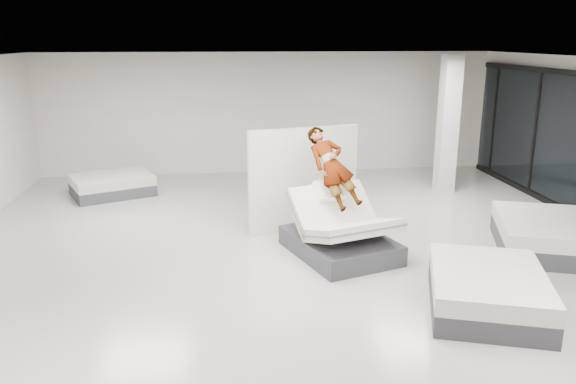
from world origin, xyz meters
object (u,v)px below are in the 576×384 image
object	(u,v)px
flat_bed_left_far	(112,185)
column	(448,125)
flat_bed_right_far	(545,235)
remote	(354,196)
hero_bed	(341,234)
person	(332,182)
divider_panel	(304,179)
flat_bed_right_near	(487,290)

from	to	relation	value
flat_bed_left_far	column	size ratio (longest dim) A/B	0.66
flat_bed_left_far	flat_bed_right_far	bearing A→B (deg)	-29.05
remote	hero_bed	bearing A→B (deg)	172.82
person	divider_panel	xyz separation A→B (m)	(-0.33, 1.08, -0.21)
flat_bed_right_near	flat_bed_left_far	distance (m)	8.87
flat_bed_left_far	hero_bed	bearing A→B (deg)	-43.53
flat_bed_right_near	person	bearing A→B (deg)	124.33
flat_bed_right_far	flat_bed_right_near	size ratio (longest dim) A/B	1.04
hero_bed	flat_bed_left_far	world-z (taller)	hero_bed
divider_panel	person	bearing A→B (deg)	-87.31
remote	flat_bed_right_far	xyz separation A→B (m)	(3.33, -0.23, -0.74)
divider_panel	hero_bed	bearing A→B (deg)	-86.91
flat_bed_right_near	flat_bed_left_far	bearing A→B (deg)	133.40
flat_bed_right_far	column	xyz separation A→B (m)	(-0.25, 3.93, 1.32)
hero_bed	flat_bed_right_near	xyz separation A→B (m)	(1.57, -2.15, -0.11)
hero_bed	column	distance (m)	5.14
person	flat_bed_right_far	bearing A→B (deg)	-26.50
flat_bed_right_near	flat_bed_right_far	bearing A→B (deg)	44.79
column	divider_panel	bearing A→B (deg)	-147.60
remote	column	distance (m)	4.85
hero_bed	column	bearing A→B (deg)	48.66
remote	flat_bed_left_far	xyz separation A→B (m)	(-4.74, 4.25, -0.78)
remote	divider_panel	xyz separation A→B (m)	(-0.65, 1.34, -0.03)
flat_bed_right_far	flat_bed_left_far	world-z (taller)	flat_bed_right_far
remote	flat_bed_left_far	size ratio (longest dim) A/B	0.07
flat_bed_right_near	flat_bed_left_far	xyz separation A→B (m)	(-6.10, 6.45, -0.03)
flat_bed_right_far	column	size ratio (longest dim) A/B	0.76
divider_panel	flat_bed_left_far	bearing A→B (deg)	130.18
hero_bed	person	distance (m)	0.88
flat_bed_right_far	flat_bed_right_near	world-z (taller)	flat_bed_right_far
divider_panel	flat_bed_right_far	xyz separation A→B (m)	(3.98, -1.57, -0.71)
flat_bed_right_near	column	bearing A→B (deg)	73.71
flat_bed_right_far	divider_panel	bearing A→B (deg)	158.51
remote	flat_bed_right_near	world-z (taller)	remote
divider_panel	column	world-z (taller)	column
person	flat_bed_left_far	bearing A→B (deg)	119.10
hero_bed	flat_bed_left_far	size ratio (longest dim) A/B	1.06
divider_panel	flat_bed_right_near	xyz separation A→B (m)	(2.01, -3.53, -0.72)
flat_bed_right_near	column	size ratio (longest dim) A/B	0.72
person	flat_bed_left_far	distance (m)	6.03
flat_bed_right_near	hero_bed	bearing A→B (deg)	126.18
hero_bed	flat_bed_right_near	size ratio (longest dim) A/B	0.97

